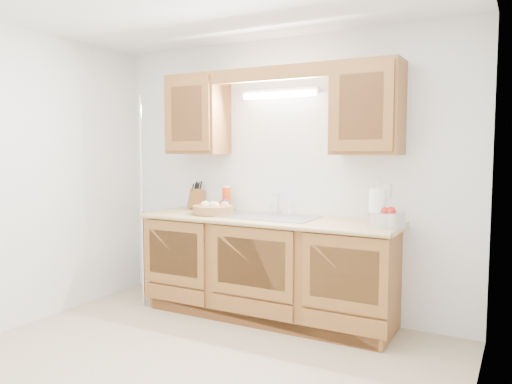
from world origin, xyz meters
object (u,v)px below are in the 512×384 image
Objects in this scene: fruit_basket at (214,208)px; knife_block at (196,199)px; paper_towel at (378,208)px; apple_bowl at (386,218)px.

knife_block reaches higher than fruit_basket.
fruit_basket is 1.51m from paper_towel.
paper_towel is at bearing 6.10° from knife_block.
paper_towel is (1.88, -0.22, 0.04)m from knife_block.
knife_block reaches higher than apple_bowl.
apple_bowl is (1.94, -0.21, -0.04)m from knife_block.
paper_towel is (1.51, 0.03, 0.09)m from fruit_basket.
knife_block is 0.93× the size of apple_bowl.
knife_block is 1.96m from apple_bowl.
paper_towel reaches higher than fruit_basket.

